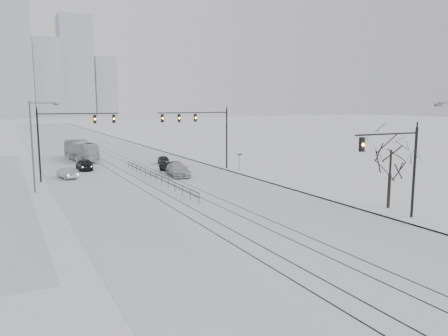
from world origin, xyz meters
TOP-DOWN VIEW (x-y plane):
  - ground at (0.00, 0.00)m, footprint 500.00×500.00m
  - road at (0.00, 60.00)m, footprint 22.00×260.00m
  - sidewalk_east at (13.50, 60.00)m, footprint 5.00×260.00m
  - curb at (11.05, 60.00)m, footprint 0.10×260.00m
  - tram_rails at (-0.00, 40.00)m, footprint 5.30×180.00m
  - skyline at (5.02, 273.63)m, footprint 96.00×48.00m
  - traffic_mast_near at (10.79, 6.00)m, footprint 6.10×0.37m
  - traffic_mast_ne at (8.15, 34.99)m, footprint 9.60×0.37m
  - traffic_mast_nw at (-8.52, 36.00)m, footprint 9.10×0.37m
  - street_light_west at (-12.20, 30.00)m, footprint 2.73×0.25m
  - bare_tree at (13.20, 9.00)m, footprint 4.40×4.40m
  - median_fence at (0.00, 30.00)m, footprint 0.06×24.00m
  - street_sign at (11.80, 32.00)m, footprint 0.70×0.06m
  - sedan_sb_inner at (-5.58, 43.06)m, footprint 1.85×4.48m
  - sedan_sb_outer at (-8.55, 37.11)m, footprint 2.09×4.08m
  - sedan_nb_front at (4.35, 36.17)m, footprint 2.59×4.92m
  - sedan_nb_right at (3.68, 32.78)m, footprint 2.85×5.62m
  - sedan_nb_far at (5.54, 43.26)m, footprint 2.11×3.88m
  - box_truck at (-4.39, 53.42)m, footprint 3.66×11.08m

SIDE VIEW (x-z plane):
  - ground at x=0.00m, z-range 0.00..0.00m
  - road at x=0.00m, z-range 0.00..0.02m
  - tram_rails at x=0.00m, z-range 0.02..0.03m
  - curb at x=11.05m, z-range 0.00..0.12m
  - sidewalk_east at x=13.50m, z-range 0.00..0.16m
  - median_fence at x=0.00m, z-range 0.03..1.03m
  - sedan_nb_far at x=5.54m, z-range 0.00..1.25m
  - sedan_sb_outer at x=-8.55m, z-range 0.00..1.28m
  - sedan_nb_front at x=4.35m, z-range 0.00..1.32m
  - sedan_sb_inner at x=-5.58m, z-range 0.00..1.52m
  - sedan_nb_right at x=3.68m, z-range 0.00..1.56m
  - box_truck at x=-4.39m, z-range 0.00..3.03m
  - street_sign at x=11.80m, z-range 0.41..2.81m
  - bare_tree at x=13.20m, z-range 1.44..7.54m
  - traffic_mast_near at x=10.79m, z-range 1.06..8.06m
  - street_light_west at x=-12.20m, z-range 0.71..9.71m
  - traffic_mast_nw at x=-8.52m, z-range 1.57..9.57m
  - traffic_mast_ne at x=8.15m, z-range 1.76..9.76m
  - skyline at x=5.02m, z-range -5.35..66.65m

